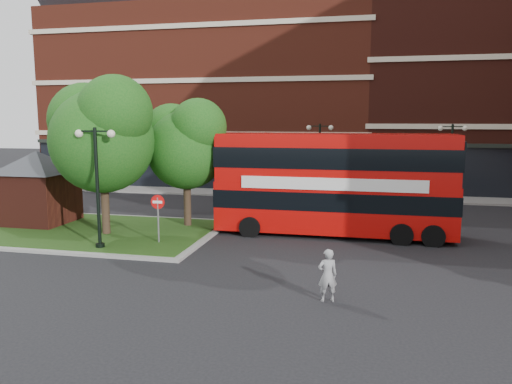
% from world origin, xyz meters
% --- Properties ---
extents(ground, '(120.00, 120.00, 0.00)m').
position_xyz_m(ground, '(0.00, 0.00, 0.00)').
color(ground, black).
rests_on(ground, ground).
extents(pavement_far, '(44.00, 3.00, 0.12)m').
position_xyz_m(pavement_far, '(0.00, 16.50, 0.06)').
color(pavement_far, slate).
rests_on(pavement_far, ground).
extents(terrace_far_left, '(26.00, 12.00, 14.00)m').
position_xyz_m(terrace_far_left, '(-8.00, 24.00, 7.00)').
color(terrace_far_left, maroon).
rests_on(terrace_far_left, ground).
extents(terrace_far_right, '(18.00, 12.00, 16.00)m').
position_xyz_m(terrace_far_right, '(14.00, 24.00, 8.00)').
color(terrace_far_right, '#471911').
rests_on(terrace_far_right, ground).
extents(traffic_island, '(12.60, 7.60, 0.15)m').
position_xyz_m(traffic_island, '(-8.00, 3.00, 0.07)').
color(traffic_island, gray).
rests_on(traffic_island, ground).
extents(kiosk, '(6.51, 6.51, 3.60)m').
position_xyz_m(kiosk, '(-11.00, 4.00, 2.32)').
color(kiosk, '#471911').
rests_on(kiosk, traffic_island).
extents(tree_island_west, '(5.40, 4.71, 7.21)m').
position_xyz_m(tree_island_west, '(-6.60, 2.58, 4.79)').
color(tree_island_west, '#2D2116').
rests_on(tree_island_west, ground).
extents(tree_island_east, '(4.46, 3.90, 6.29)m').
position_xyz_m(tree_island_east, '(-3.58, 5.06, 4.24)').
color(tree_island_east, '#2D2116').
rests_on(tree_island_east, ground).
extents(lamp_island, '(1.72, 0.36, 5.00)m').
position_xyz_m(lamp_island, '(-5.50, 0.20, 2.83)').
color(lamp_island, black).
rests_on(lamp_island, ground).
extents(lamp_far_left, '(1.72, 0.36, 5.00)m').
position_xyz_m(lamp_far_left, '(2.00, 14.50, 2.83)').
color(lamp_far_left, black).
rests_on(lamp_far_left, ground).
extents(lamp_far_right, '(1.72, 0.36, 5.00)m').
position_xyz_m(lamp_far_right, '(10.00, 14.50, 2.83)').
color(lamp_far_right, black).
rests_on(lamp_far_right, ground).
extents(bus, '(10.72, 2.51, 4.09)m').
position_xyz_m(bus, '(3.56, 5.06, 2.68)').
color(bus, '#B00907').
rests_on(bus, ground).
extents(woman, '(0.67, 0.55, 1.59)m').
position_xyz_m(woman, '(4.01, -3.50, 0.79)').
color(woman, gray).
rests_on(woman, ground).
extents(car_silver, '(4.78, 2.33, 1.57)m').
position_xyz_m(car_silver, '(-0.62, 14.50, 0.79)').
color(car_silver, '#A8AAAF').
rests_on(car_silver, ground).
extents(car_white, '(3.90, 1.50, 1.27)m').
position_xyz_m(car_white, '(3.00, 14.50, 0.63)').
color(car_white, white).
rests_on(car_white, ground).
extents(no_entry_sign, '(0.60, 0.07, 2.17)m').
position_xyz_m(no_entry_sign, '(-3.50, 1.50, 1.55)').
color(no_entry_sign, slate).
rests_on(no_entry_sign, ground).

